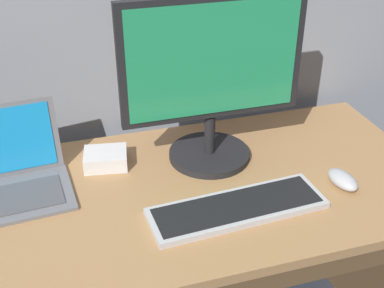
{
  "coord_description": "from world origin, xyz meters",
  "views": [
    {
      "loc": [
        -0.26,
        -1.09,
        1.59
      ],
      "look_at": [
        0.06,
        0.0,
        0.91
      ],
      "focal_mm": 46.55,
      "sensor_mm": 36.0,
      "label": 1
    }
  ],
  "objects_px": {
    "wired_keyboard": "(237,208)",
    "external_monitor": "(212,81)",
    "computer_mouse": "(343,180)",
    "external_drive_box": "(106,159)",
    "laptop_space_gray": "(3,178)"
  },
  "relations": [
    {
      "from": "laptop_space_gray",
      "to": "wired_keyboard",
      "type": "xyz_separation_m",
      "value": [
        0.59,
        -0.26,
        -0.04
      ]
    },
    {
      "from": "wired_keyboard",
      "to": "external_drive_box",
      "type": "bearing_deg",
      "value": 133.37
    },
    {
      "from": "external_monitor",
      "to": "wired_keyboard",
      "type": "xyz_separation_m",
      "value": [
        -0.01,
        -0.26,
        -0.25
      ]
    },
    {
      "from": "wired_keyboard",
      "to": "external_monitor",
      "type": "bearing_deg",
      "value": 87.31
    },
    {
      "from": "laptop_space_gray",
      "to": "external_monitor",
      "type": "bearing_deg",
      "value": -0.25
    },
    {
      "from": "laptop_space_gray",
      "to": "external_drive_box",
      "type": "xyz_separation_m",
      "value": [
        0.29,
        0.05,
        -0.02
      ]
    },
    {
      "from": "external_monitor",
      "to": "computer_mouse",
      "type": "relative_size",
      "value": 4.81
    },
    {
      "from": "laptop_space_gray",
      "to": "external_monitor",
      "type": "xyz_separation_m",
      "value": [
        0.6,
        -0.0,
        0.21
      ]
    },
    {
      "from": "external_drive_box",
      "to": "laptop_space_gray",
      "type": "bearing_deg",
      "value": -169.41
    },
    {
      "from": "computer_mouse",
      "to": "external_drive_box",
      "type": "distance_m",
      "value": 0.69
    },
    {
      "from": "laptop_space_gray",
      "to": "external_monitor",
      "type": "relative_size",
      "value": 0.69
    },
    {
      "from": "computer_mouse",
      "to": "external_drive_box",
      "type": "bearing_deg",
      "value": 147.22
    },
    {
      "from": "wired_keyboard",
      "to": "external_drive_box",
      "type": "xyz_separation_m",
      "value": [
        -0.3,
        0.32,
        0.01
      ]
    },
    {
      "from": "computer_mouse",
      "to": "external_monitor",
      "type": "bearing_deg",
      "value": 135.13
    },
    {
      "from": "laptop_space_gray",
      "to": "wired_keyboard",
      "type": "height_order",
      "value": "laptop_space_gray"
    }
  ]
}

